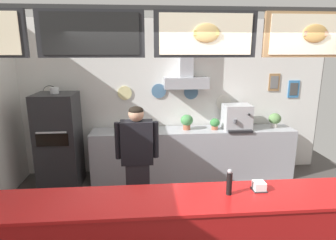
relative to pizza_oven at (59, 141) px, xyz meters
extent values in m
cube|color=gray|center=(2.04, 0.59, 0.63)|extent=(5.77, 0.12, 2.91)
cube|color=white|center=(2.04, 0.53, 0.63)|extent=(5.73, 0.01, 2.87)
cylinder|color=black|center=(-0.24, 0.51, 0.77)|extent=(0.24, 0.02, 0.24)
cylinder|color=white|center=(-0.24, 0.50, 0.77)|extent=(0.22, 0.01, 0.22)
cube|color=black|center=(-0.19, 0.49, 0.77)|extent=(0.08, 0.01, 0.02)
cylinder|color=beige|center=(1.11, 0.51, 0.74)|extent=(0.26, 0.02, 0.26)
cylinder|color=teal|center=(1.74, 0.51, 0.77)|extent=(0.27, 0.02, 0.27)
cylinder|color=teal|center=(2.35, 0.51, 0.74)|extent=(0.27, 0.02, 0.27)
cylinder|color=white|center=(2.98, 0.51, 0.53)|extent=(0.29, 0.02, 0.29)
cube|color=teal|center=(4.36, 0.51, 0.78)|extent=(0.22, 0.02, 0.33)
cube|color=#434343|center=(4.36, 0.50, 0.78)|extent=(0.16, 0.01, 0.24)
cube|color=#997047|center=(3.95, 0.51, 0.91)|extent=(0.21, 0.02, 0.33)
cube|color=slate|center=(3.95, 0.50, 0.91)|extent=(0.15, 0.01, 0.24)
cube|color=#A3A5AD|center=(2.23, 0.37, 0.94)|extent=(0.80, 0.33, 0.20)
cube|color=#A3A5AD|center=(2.23, 0.41, 1.53)|extent=(0.24, 0.24, 0.99)
cube|color=#2D2D2D|center=(2.04, -2.06, 1.88)|extent=(5.14, 0.04, 0.04)
cube|color=black|center=(1.01, -2.09, 1.66)|extent=(0.95, 0.05, 0.41)
cube|color=black|center=(1.01, -2.12, 1.66)|extent=(0.85, 0.01, 0.36)
cube|color=black|center=(2.04, -2.09, 1.66)|extent=(0.95, 0.05, 0.41)
cube|color=#F2E5C6|center=(2.04, -2.12, 1.66)|extent=(0.85, 0.01, 0.36)
ellipsoid|color=#E5BC70|center=(2.04, -2.13, 1.67)|extent=(0.24, 0.04, 0.17)
cube|color=#E5C666|center=(2.04, -2.14, 1.67)|extent=(0.23, 0.01, 0.04)
cube|color=#9E754C|center=(3.07, -2.09, 1.66)|extent=(0.95, 0.05, 0.41)
cube|color=#F2E5C6|center=(3.07, -2.12, 1.66)|extent=(0.85, 0.01, 0.36)
ellipsoid|color=tan|center=(3.07, -2.13, 1.67)|extent=(0.24, 0.04, 0.17)
cube|color=tan|center=(3.07, -2.14, 1.67)|extent=(0.23, 0.01, 0.04)
cube|color=#B31515|center=(2.04, -2.41, 0.17)|extent=(5.02, 0.59, 0.03)
cube|color=#A3A5AD|center=(2.35, 0.19, -0.36)|extent=(3.71, 0.56, 0.93)
cube|color=gray|center=(2.35, 0.19, -0.66)|extent=(3.52, 0.52, 0.02)
cube|color=#232326|center=(0.00, 0.00, 0.00)|extent=(0.67, 0.66, 1.65)
cube|color=black|center=(0.00, -0.34, 0.13)|extent=(0.50, 0.02, 0.20)
cube|color=silver|center=(0.00, -0.36, 0.26)|extent=(0.47, 0.02, 0.02)
cylinder|color=silver|center=(0.00, 0.00, 0.87)|extent=(0.14, 0.14, 0.10)
cube|color=#232328|center=(1.36, -1.06, -0.41)|extent=(0.33, 0.21, 0.82)
cube|color=black|center=(1.36, -1.06, 0.30)|extent=(0.44, 0.23, 0.60)
cylinder|color=black|center=(1.61, -1.06, 0.33)|extent=(0.08, 0.08, 0.51)
cylinder|color=black|center=(1.10, -1.07, 0.33)|extent=(0.08, 0.08, 0.51)
sphere|color=tan|center=(1.36, -1.06, 0.69)|extent=(0.21, 0.21, 0.21)
ellipsoid|color=black|center=(1.36, -1.06, 0.74)|extent=(0.20, 0.20, 0.12)
cube|color=#B7BABF|center=(3.14, 0.17, 0.33)|extent=(0.48, 0.40, 0.46)
cylinder|color=#4C4C51|center=(3.05, -0.05, 0.30)|extent=(0.06, 0.06, 0.06)
cube|color=black|center=(3.14, -0.06, 0.12)|extent=(0.44, 0.10, 0.04)
sphere|color=black|center=(3.29, -0.04, 0.42)|extent=(0.04, 0.04, 0.04)
cylinder|color=#9E563D|center=(0.99, 0.16, 0.13)|extent=(0.09, 0.09, 0.07)
ellipsoid|color=#5B844C|center=(0.99, 0.16, 0.22)|extent=(0.14, 0.14, 0.13)
cylinder|color=beige|center=(3.89, 0.22, 0.14)|extent=(0.12, 0.12, 0.09)
ellipsoid|color=#5B844C|center=(3.89, 0.22, 0.27)|extent=(0.23, 0.23, 0.20)
cylinder|color=#9E563D|center=(2.74, 0.17, 0.13)|extent=(0.12, 0.12, 0.07)
ellipsoid|color=#387A3D|center=(2.74, 0.17, 0.23)|extent=(0.18, 0.18, 0.16)
cylinder|color=#9E563D|center=(2.23, 0.21, 0.15)|extent=(0.13, 0.13, 0.10)
ellipsoid|color=#47894C|center=(2.23, 0.21, 0.27)|extent=(0.23, 0.23, 0.20)
cube|color=#262628|center=(2.57, -2.32, 0.19)|extent=(0.13, 0.13, 0.01)
cylinder|color=#262628|center=(2.50, -2.32, 0.24)|extent=(0.01, 0.01, 0.10)
cylinder|color=#262628|center=(2.63, -2.32, 0.24)|extent=(0.01, 0.01, 0.10)
cube|color=white|center=(2.57, -2.32, 0.23)|extent=(0.11, 0.11, 0.08)
cylinder|color=black|center=(2.25, -2.38, 0.29)|extent=(0.05, 0.05, 0.21)
sphere|color=gray|center=(2.25, -2.38, 0.42)|extent=(0.05, 0.05, 0.05)
camera|label=1|loc=(1.48, -4.78, 1.52)|focal=30.50mm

